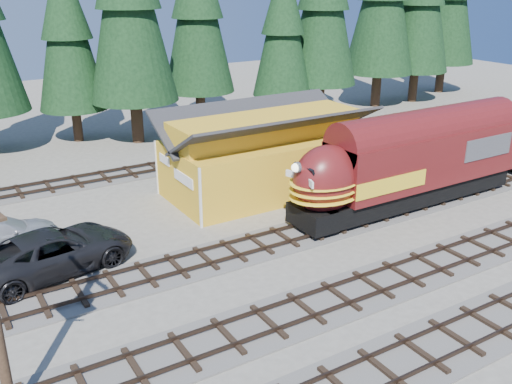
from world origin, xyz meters
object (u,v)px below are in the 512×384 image
locomotive (403,167)px  pickup_truck_b (1,234)px  depot (266,145)px  pickup_truck_a (54,251)px

locomotive → pickup_truck_b: size_ratio=2.91×
locomotive → depot: bearing=128.2°
locomotive → pickup_truck_a: size_ratio=2.20×
pickup_truck_a → pickup_truck_b: pickup_truck_a is taller
pickup_truck_a → pickup_truck_b: 4.16m
depot → pickup_truck_a: depot is taller
pickup_truck_a → depot: bearing=-85.5°
depot → locomotive: bearing=-51.8°
depot → pickup_truck_a: size_ratio=1.78×
pickup_truck_b → locomotive: bearing=-104.5°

